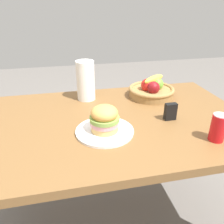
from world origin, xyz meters
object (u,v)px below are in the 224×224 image
object	(u,v)px
plate	(105,131)
sandwich	(105,118)
napkin_holder	(170,112)
paper_towel_roll	(86,81)
fruit_basket	(152,90)
soda_can	(218,128)

from	to	relation	value
plate	sandwich	xyz separation A→B (m)	(0.00, 0.00, 0.07)
plate	napkin_holder	size ratio (longest dim) A/B	3.05
sandwich	paper_towel_roll	distance (m)	0.42
sandwich	plate	bearing A→B (deg)	-90.00
fruit_basket	napkin_holder	distance (m)	0.32
soda_can	napkin_holder	distance (m)	0.25
fruit_basket	paper_towel_roll	distance (m)	0.42
fruit_basket	paper_towel_roll	world-z (taller)	paper_towel_roll
soda_can	fruit_basket	distance (m)	0.55
soda_can	plate	bearing A→B (deg)	160.29
soda_can	fruit_basket	size ratio (longest dim) A/B	0.43
fruit_basket	soda_can	bearing A→B (deg)	-79.73
soda_can	napkin_holder	bearing A→B (deg)	117.58
soda_can	fruit_basket	xyz separation A→B (m)	(-0.10, 0.54, -0.02)
soda_can	paper_towel_roll	size ratio (longest dim) A/B	0.53
soda_can	sandwich	bearing A→B (deg)	160.29
plate	paper_towel_roll	world-z (taller)	paper_towel_roll
sandwich	fruit_basket	world-z (taller)	same
sandwich	napkin_holder	distance (m)	0.36
paper_towel_roll	napkin_holder	xyz separation A→B (m)	(0.39, -0.36, -0.07)
sandwich	soda_can	size ratio (longest dim) A/B	1.10
fruit_basket	napkin_holder	size ratio (longest dim) A/B	3.22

